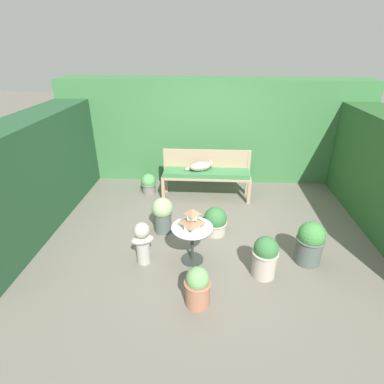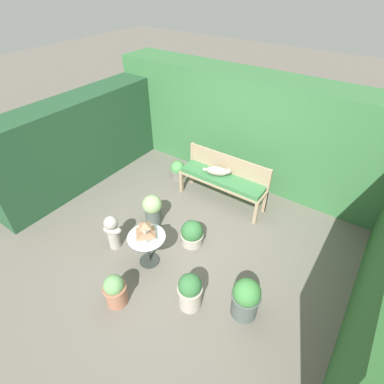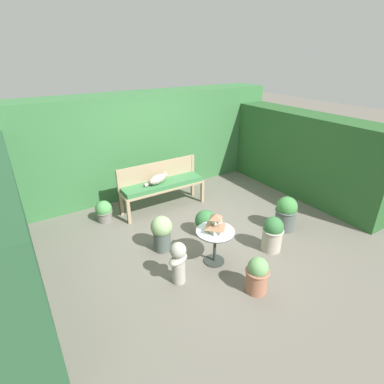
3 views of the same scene
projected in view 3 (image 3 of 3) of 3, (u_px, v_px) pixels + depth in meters
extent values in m
plane|color=#666056|center=(201.00, 235.00, 5.20)|extent=(30.00, 30.00, 0.00)
cube|color=#38703D|center=(140.00, 143.00, 6.60)|extent=(6.40, 0.85, 2.11)
cube|color=#285628|center=(307.00, 156.00, 6.37)|extent=(0.70, 3.62, 1.74)
cube|color=tan|center=(129.00, 213.00, 5.46)|extent=(0.06, 0.06, 0.45)
cube|color=tan|center=(202.00, 192.00, 6.25)|extent=(0.06, 0.06, 0.45)
cube|color=tan|center=(121.00, 205.00, 5.74)|extent=(0.06, 0.06, 0.45)
cube|color=tan|center=(192.00, 186.00, 6.54)|extent=(0.06, 0.06, 0.45)
cube|color=tan|center=(163.00, 187.00, 5.89)|extent=(1.69, 0.44, 0.04)
cube|color=#387542|center=(163.00, 184.00, 5.86)|extent=(1.62, 0.40, 0.09)
cube|color=tan|center=(120.00, 193.00, 5.65)|extent=(0.06, 0.06, 0.92)
cube|color=tan|center=(192.00, 175.00, 6.44)|extent=(0.06, 0.06, 0.92)
cube|color=tan|center=(158.00, 171.00, 5.93)|extent=(1.62, 0.04, 0.37)
ellipsoid|color=#A89989|center=(157.00, 179.00, 5.75)|extent=(0.45, 0.31, 0.18)
sphere|color=#A89989|center=(164.00, 175.00, 5.88)|extent=(0.11, 0.11, 0.11)
cone|color=#A89989|center=(163.00, 171.00, 5.87)|extent=(0.04, 0.04, 0.05)
cone|color=#A89989|center=(165.00, 172.00, 5.84)|extent=(0.04, 0.04, 0.05)
cylinder|color=#A89989|center=(149.00, 184.00, 5.69)|extent=(0.24, 0.14, 0.06)
cylinder|color=#2D332D|center=(214.00, 261.00, 4.55)|extent=(0.31, 0.31, 0.02)
cylinder|color=#2D332D|center=(215.00, 247.00, 4.43)|extent=(0.04, 0.04, 0.54)
cylinder|color=silver|center=(215.00, 231.00, 4.32)|extent=(0.56, 0.56, 0.01)
torus|color=#2D332D|center=(215.00, 232.00, 4.32)|extent=(0.57, 0.57, 0.02)
cube|color=beige|center=(215.00, 229.00, 4.30)|extent=(0.21, 0.21, 0.07)
pyramid|color=#936B4C|center=(216.00, 224.00, 4.27)|extent=(0.28, 0.28, 0.07)
cube|color=beige|center=(216.00, 220.00, 4.24)|extent=(0.13, 0.13, 0.07)
pyramid|color=#936B4C|center=(216.00, 216.00, 4.21)|extent=(0.17, 0.17, 0.08)
cylinder|color=#A39E93|center=(179.00, 272.00, 4.10)|extent=(0.19, 0.19, 0.31)
ellipsoid|color=#A39E93|center=(178.00, 259.00, 4.00)|extent=(0.35, 0.27, 0.12)
sphere|color=#A39E93|center=(178.00, 250.00, 3.94)|extent=(0.22, 0.22, 0.22)
cylinder|color=#4C5651|center=(162.00, 240.00, 4.76)|extent=(0.27, 0.27, 0.36)
torus|color=#4C5651|center=(162.00, 231.00, 4.68)|extent=(0.31, 0.31, 0.03)
sphere|color=#89A870|center=(161.00, 227.00, 4.65)|extent=(0.34, 0.34, 0.34)
cylinder|color=#4C5651|center=(285.00, 219.00, 5.30)|extent=(0.35, 0.35, 0.38)
torus|color=#4C5651|center=(286.00, 210.00, 5.23)|extent=(0.38, 0.38, 0.03)
sphere|color=#3D7F3D|center=(287.00, 207.00, 5.20)|extent=(0.36, 0.36, 0.36)
cylinder|color=#ADA393|center=(205.00, 229.00, 5.20)|extent=(0.35, 0.35, 0.20)
torus|color=#ADA393|center=(206.00, 224.00, 5.16)|extent=(0.38, 0.38, 0.03)
sphere|color=#336B38|center=(206.00, 220.00, 5.13)|extent=(0.36, 0.36, 0.36)
cylinder|color=#9E664C|center=(256.00, 280.00, 3.94)|extent=(0.29, 0.29, 0.33)
torus|color=#9E664C|center=(258.00, 271.00, 3.87)|extent=(0.32, 0.32, 0.03)
sphere|color=#66995B|center=(258.00, 267.00, 3.85)|extent=(0.27, 0.27, 0.27)
cylinder|color=slate|center=(105.00, 216.00, 5.60)|extent=(0.27, 0.27, 0.20)
torus|color=slate|center=(104.00, 212.00, 5.56)|extent=(0.31, 0.31, 0.03)
sphere|color=#4C8E4C|center=(104.00, 209.00, 5.53)|extent=(0.30, 0.30, 0.30)
cylinder|color=#ADA393|center=(272.00, 239.00, 4.75)|extent=(0.31, 0.31, 0.37)
torus|color=#ADA393|center=(273.00, 230.00, 4.68)|extent=(0.34, 0.34, 0.03)
sphere|color=#336B38|center=(273.00, 227.00, 4.65)|extent=(0.31, 0.31, 0.31)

